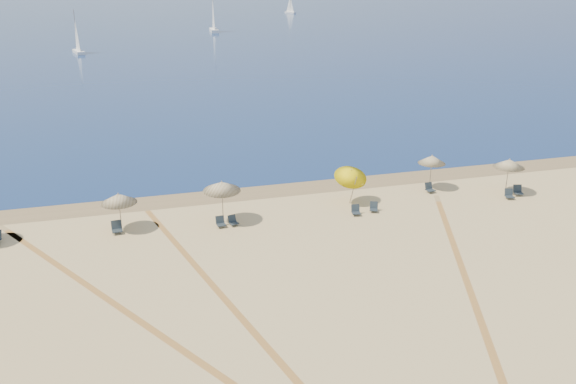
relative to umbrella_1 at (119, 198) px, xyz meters
name	(u,v)px	position (x,y,z in m)	size (l,w,h in m)	color
ocean	(140,8)	(10.19, 205.04, -1.95)	(500.00, 500.00, 0.00)	#0C2151
wet_sand	(273,190)	(10.19, 4.04, -1.95)	(500.00, 500.00, 0.00)	olive
umbrella_1	(119,198)	(0.00, 0.00, 0.00)	(2.08, 2.08, 2.30)	gray
umbrella_2	(222,186)	(5.95, -0.49, 0.34)	(2.24, 2.27, 2.63)	gray
umbrella_3	(351,174)	(14.46, 0.24, 0.06)	(2.12, 2.16, 2.73)	gray
umbrella_4	(432,159)	(20.82, 1.38, 0.16)	(1.89, 1.89, 2.46)	gray
umbrella_5	(509,163)	(25.42, -0.79, 0.16)	(2.06, 2.06, 2.46)	gray
chair_2	(117,228)	(-0.27, -0.40, -1.65)	(0.63, 0.72, 0.70)	black
chair_3	(221,222)	(5.69, -1.15, -1.68)	(0.57, 0.65, 0.62)	black
chair_4	(233,221)	(6.44, -1.13, -1.69)	(0.63, 0.69, 0.60)	black
chair_5	(356,211)	(14.11, -1.62, -1.68)	(0.62, 0.69, 0.62)	black
chair_6	(374,207)	(15.41, -1.43, -1.69)	(0.70, 0.74, 0.61)	black
chair_7	(430,188)	(20.48, 0.75, -1.67)	(0.60, 0.68, 0.65)	black
chair_8	(509,194)	(25.02, -1.76, -1.67)	(0.67, 0.74, 0.64)	black
chair_9	(518,191)	(25.99, -1.35, -1.66)	(0.71, 0.78, 0.67)	black
sailboat_0	(290,7)	(57.09, 165.25, 0.04)	(3.07, 4.43, 6.58)	white
sailboat_1	(77,40)	(-6.07, 80.87, 0.32)	(2.37, 5.21, 7.53)	white
sailboat_2	(213,19)	(23.12, 111.79, 1.01)	(2.06, 6.68, 9.82)	white
tire_tracks	(283,313)	(6.78, -11.33, -1.95)	(52.75, 41.95, 0.00)	tan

